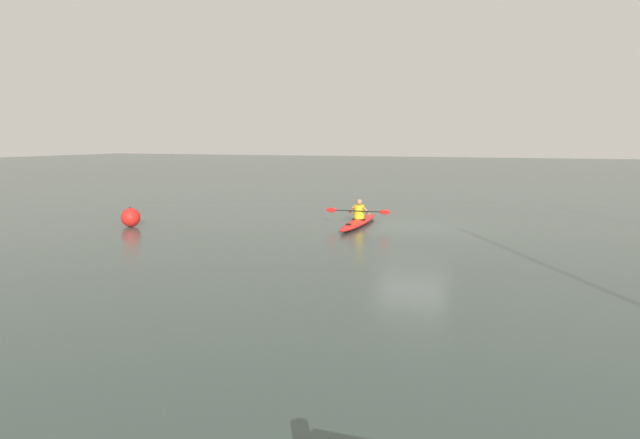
# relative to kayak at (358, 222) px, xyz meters

# --- Properties ---
(ground_plane) EXTENTS (160.00, 160.00, 0.00)m
(ground_plane) POSITION_rel_kayak_xyz_m (-1.89, -0.38, -0.13)
(ground_plane) COLOR #384742
(kayak) EXTENTS (0.78, 4.51, 0.25)m
(kayak) POSITION_rel_kayak_xyz_m (0.00, 0.00, 0.00)
(kayak) COLOR red
(kayak) RESTS_ON ground
(kayaker) EXTENTS (2.37, 0.47, 0.70)m
(kayaker) POSITION_rel_kayak_xyz_m (0.00, -0.06, 0.41)
(kayaker) COLOR yellow
(kayaker) RESTS_ON kayak
(mooring_buoy_orange_mid) EXTENTS (0.67, 0.67, 0.72)m
(mooring_buoy_orange_mid) POSITION_rel_kayak_xyz_m (7.48, 3.19, 0.21)
(mooring_buoy_orange_mid) COLOR red
(mooring_buoy_orange_mid) RESTS_ON ground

